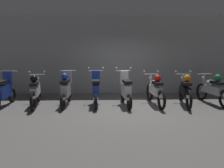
# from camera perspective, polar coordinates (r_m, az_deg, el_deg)

# --- Properties ---
(ground_plane) EXTENTS (80.00, 80.00, 0.00)m
(ground_plane) POSITION_cam_1_polar(r_m,az_deg,el_deg) (6.89, 4.11, -6.66)
(ground_plane) COLOR #565451
(back_wall) EXTENTS (16.24, 0.30, 3.36)m
(back_wall) POSITION_cam_1_polar(r_m,az_deg,el_deg) (9.17, 2.58, 7.97)
(back_wall) COLOR gray
(back_wall) RESTS_ON ground
(motorbike_slot_0) EXTENTS (0.56, 1.68, 1.18)m
(motorbike_slot_0) POSITION_cam_1_polar(r_m,az_deg,el_deg) (7.89, -27.50, -1.74)
(motorbike_slot_0) COLOR black
(motorbike_slot_0) RESTS_ON ground
(motorbike_slot_1) EXTENTS (0.60, 1.94, 1.15)m
(motorbike_slot_1) POSITION_cam_1_polar(r_m,az_deg,el_deg) (7.54, -20.29, -1.70)
(motorbike_slot_1) COLOR black
(motorbike_slot_1) RESTS_ON ground
(motorbike_slot_2) EXTENTS (0.56, 1.68, 1.18)m
(motorbike_slot_2) POSITION_cam_1_polar(r_m,az_deg,el_deg) (7.31, -12.52, -1.38)
(motorbike_slot_2) COLOR black
(motorbike_slot_2) RESTS_ON ground
(motorbike_slot_3) EXTENTS (0.59, 1.68, 1.29)m
(motorbike_slot_3) POSITION_cam_1_polar(r_m,az_deg,el_deg) (7.17, -4.44, -1.68)
(motorbike_slot_3) COLOR black
(motorbike_slot_3) RESTS_ON ground
(motorbike_slot_4) EXTENTS (0.59, 1.68, 1.29)m
(motorbike_slot_4) POSITION_cam_1_polar(r_m,az_deg,el_deg) (7.13, 3.81, -1.74)
(motorbike_slot_4) COLOR black
(motorbike_slot_4) RESTS_ON ground
(motorbike_slot_5) EXTENTS (0.59, 1.95, 1.15)m
(motorbike_slot_5) POSITION_cam_1_polar(r_m,az_deg,el_deg) (7.37, 11.79, -1.57)
(motorbike_slot_5) COLOR black
(motorbike_slot_5) RESTS_ON ground
(motorbike_slot_6) EXTENTS (0.60, 1.94, 1.15)m
(motorbike_slot_6) POSITION_cam_1_polar(r_m,az_deg,el_deg) (7.61, 19.49, -1.55)
(motorbike_slot_6) COLOR black
(motorbike_slot_6) RESTS_ON ground
(motorbike_slot_7) EXTENTS (0.56, 1.94, 1.08)m
(motorbike_slot_7) POSITION_cam_1_polar(r_m,az_deg,el_deg) (8.12, 26.05, -1.34)
(motorbike_slot_7) COLOR black
(motorbike_slot_7) RESTS_ON ground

